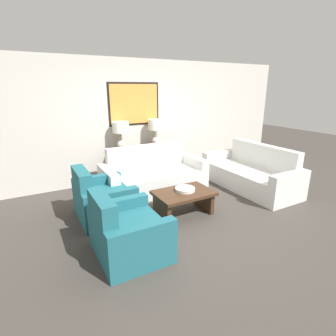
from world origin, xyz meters
name	(u,v)px	position (x,y,z in m)	size (l,w,h in m)	color
ground_plane	(189,216)	(0.00, 0.00, 0.00)	(20.00, 20.00, 0.00)	#3D3833
back_wall	(134,121)	(0.00, 2.31, 1.33)	(8.24, 0.12, 2.65)	beige
console_table	(140,164)	(0.00, 2.04, 0.38)	(1.35, 0.40, 0.76)	#332319
table_lamp_left	(121,131)	(-0.42, 2.04, 1.17)	(0.35, 0.35, 0.61)	silver
table_lamp_right	(156,128)	(0.42, 2.04, 1.17)	(0.35, 0.35, 0.61)	silver
couch_by_back_wall	(153,176)	(0.00, 1.35, 0.29)	(2.09, 0.92, 0.90)	silver
couch_by_side	(251,174)	(1.87, 0.47, 0.29)	(0.92, 2.09, 0.90)	silver
coffee_table	(184,198)	(-0.05, 0.10, 0.29)	(0.96, 0.64, 0.41)	#3D2616
decorative_bowl	(185,189)	(-0.01, 0.12, 0.43)	(0.33, 0.33, 0.05)	beige
armchair_near_back_wall	(102,200)	(-1.26, 0.67, 0.29)	(0.84, 0.96, 0.86)	#1E5B66
armchair_near_camera	(127,233)	(-1.26, -0.48, 0.29)	(0.84, 0.96, 0.86)	#1E5B66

